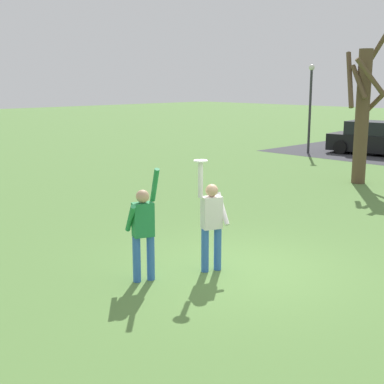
# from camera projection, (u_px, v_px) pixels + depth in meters

# --- Properties ---
(ground_plane) EXTENTS (120.00, 120.00, 0.00)m
(ground_plane) POSITION_uv_depth(u_px,v_px,m) (244.00, 269.00, 10.09)
(ground_plane) COLOR #567F3D
(person_catcher) EXTENTS (0.49, 0.59, 2.08)m
(person_catcher) POSITION_uv_depth(u_px,v_px,m) (212.00, 220.00, 9.84)
(person_catcher) COLOR #3366B7
(person_catcher) RESTS_ON ground_plane
(person_defender) EXTENTS (0.57, 0.64, 2.04)m
(person_defender) POSITION_uv_depth(u_px,v_px,m) (143.00, 227.00, 9.34)
(person_defender) COLOR #3366B7
(person_defender) RESTS_ON ground_plane
(frisbee_disc) EXTENTS (0.25, 0.25, 0.02)m
(frisbee_disc) POSITION_uv_depth(u_px,v_px,m) (201.00, 161.00, 9.53)
(frisbee_disc) COLOR white
(frisbee_disc) RESTS_ON person_catcher
(parked_car_black) EXTENTS (4.30, 2.44, 1.59)m
(parked_car_black) POSITION_uv_depth(u_px,v_px,m) (373.00, 139.00, 25.84)
(parked_car_black) COLOR black
(parked_car_black) RESTS_ON ground_plane
(bare_tree_tall) EXTENTS (1.78, 1.80, 5.83)m
(bare_tree_tall) POSITION_uv_depth(u_px,v_px,m) (363.00, 109.00, 18.16)
(bare_tree_tall) COLOR brown
(bare_tree_tall) RESTS_ON ground_plane
(lamppost_by_lot) EXTENTS (0.28, 0.28, 4.26)m
(lamppost_by_lot) POSITION_uv_depth(u_px,v_px,m) (310.00, 100.00, 25.93)
(lamppost_by_lot) COLOR #2D2D33
(lamppost_by_lot) RESTS_ON ground_plane
(field_cone_orange) EXTENTS (0.26, 0.26, 0.32)m
(field_cone_orange) POSITION_uv_depth(u_px,v_px,m) (218.00, 214.00, 13.68)
(field_cone_orange) COLOR orange
(field_cone_orange) RESTS_ON ground_plane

